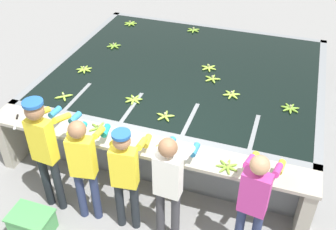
{
  "coord_description": "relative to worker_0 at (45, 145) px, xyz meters",
  "views": [
    {
      "loc": [
        1.61,
        -3.43,
        4.31
      ],
      "look_at": [
        0.0,
        1.31,
        0.65
      ],
      "focal_mm": 42.0,
      "sensor_mm": 36.0,
      "label": 1
    }
  ],
  "objects": [
    {
      "name": "crate",
      "position": [
        -0.05,
        -0.52,
        -0.92
      ],
      "size": [
        0.55,
        0.39,
        0.32
      ],
      "color": "#4C9E56",
      "rests_on": "ground"
    },
    {
      "name": "banana_bunch_floating_0",
      "position": [
        -0.48,
        1.22,
        -0.14
      ],
      "size": [
        0.24,
        0.24,
        0.08
      ],
      "color": "#93BC3D",
      "rests_on": "wash_tank"
    },
    {
      "name": "banana_bunch_ledge_2",
      "position": [
        1.4,
        0.65,
        -0.13
      ],
      "size": [
        0.26,
        0.26,
        0.08
      ],
      "color": "#8CB738",
      "rests_on": "work_ledge"
    },
    {
      "name": "banana_bunch_floating_4",
      "position": [
        1.43,
        2.83,
        -0.14
      ],
      "size": [
        0.28,
        0.27,
        0.08
      ],
      "color": "#9EC642",
      "rests_on": "wash_tank"
    },
    {
      "name": "banana_bunch_floating_2",
      "position": [
        -0.5,
        3.07,
        -0.14
      ],
      "size": [
        0.27,
        0.28,
        0.08
      ],
      "color": "#75A333",
      "rests_on": "wash_tank"
    },
    {
      "name": "banana_bunch_floating_3",
      "position": [
        1.57,
        2.49,
        -0.14
      ],
      "size": [
        0.28,
        0.27,
        0.08
      ],
      "color": "#93BC3D",
      "rests_on": "wash_tank"
    },
    {
      "name": "wash_tank",
      "position": [
        1.08,
        2.72,
        -0.63
      ],
      "size": [
        4.58,
        3.86,
        0.93
      ],
      "color": "gray",
      "rests_on": "ground"
    },
    {
      "name": "banana_bunch_floating_6",
      "position": [
        0.57,
        1.49,
        -0.14
      ],
      "size": [
        0.28,
        0.28,
        0.08
      ],
      "color": "#8CB738",
      "rests_on": "wash_tank"
    },
    {
      "name": "banana_bunch_floating_9",
      "position": [
        0.74,
        4.26,
        -0.14
      ],
      "size": [
        0.27,
        0.28,
        0.08
      ],
      "color": "#75A333",
      "rests_on": "wash_tank"
    },
    {
      "name": "banana_bunch_floating_1",
      "position": [
        2.87,
        2.03,
        -0.14
      ],
      "size": [
        0.28,
        0.28,
        0.08
      ],
      "color": "#75A333",
      "rests_on": "wash_tank"
    },
    {
      "name": "worker_0",
      "position": [
        0.0,
        0.0,
        0.0
      ],
      "size": [
        0.44,
        0.74,
        1.76
      ],
      "color": "#1E2328",
      "rests_on": "ground"
    },
    {
      "name": "worker_1",
      "position": [
        0.54,
        -0.01,
        -0.13
      ],
      "size": [
        0.48,
        0.74,
        1.61
      ],
      "color": "navy",
      "rests_on": "ground"
    },
    {
      "name": "banana_bunch_ledge_1",
      "position": [
        2.24,
        0.5,
        -0.14
      ],
      "size": [
        0.28,
        0.28,
        0.08
      ],
      "color": "#75A333",
      "rests_on": "work_ledge"
    },
    {
      "name": "banana_bunch_floating_10",
      "position": [
        1.97,
        2.12,
        -0.14
      ],
      "size": [
        0.27,
        0.28,
        0.08
      ],
      "color": "#9EC642",
      "rests_on": "wash_tank"
    },
    {
      "name": "work_ledge",
      "position": [
        1.08,
        0.58,
        -0.43
      ],
      "size": [
        4.58,
        0.45,
        0.93
      ],
      "color": "#A8A393",
      "rests_on": "ground"
    },
    {
      "name": "worker_4",
      "position": [
        2.63,
        0.09,
        -0.13
      ],
      "size": [
        0.47,
        0.73,
        1.6
      ],
      "color": "navy",
      "rests_on": "ground"
    },
    {
      "name": "banana_bunch_floating_8",
      "position": [
        -0.62,
        4.16,
        -0.14
      ],
      "size": [
        0.28,
        0.28,
        0.08
      ],
      "color": "#7FAD33",
      "rests_on": "wash_tank"
    },
    {
      "name": "worker_2",
      "position": [
        1.09,
        0.01,
        -0.14
      ],
      "size": [
        0.46,
        0.73,
        1.58
      ],
      "color": "#1E2328",
      "rests_on": "ground"
    },
    {
      "name": "worker_3",
      "position": [
        1.65,
        0.02,
        -0.12
      ],
      "size": [
        0.42,
        0.72,
        1.62
      ],
      "color": "#38383D",
      "rests_on": "ground"
    },
    {
      "name": "knife_0",
      "position": [
        -0.81,
        0.49,
        -0.14
      ],
      "size": [
        0.19,
        0.32,
        0.02
      ],
      "color": "silver",
      "rests_on": "work_ledge"
    },
    {
      "name": "banana_bunch_floating_7",
      "position": [
        -0.6,
        2.08,
        -0.14
      ],
      "size": [
        0.28,
        0.28,
        0.08
      ],
      "color": "#93BC3D",
      "rests_on": "wash_tank"
    },
    {
      "name": "ground_plane",
      "position": [
        1.08,
        0.36,
        -1.09
      ],
      "size": [
        80.0,
        80.0,
        0.0
      ],
      "primitive_type": "plane",
      "color": "gray",
      "rests_on": "ground"
    },
    {
      "name": "banana_bunch_floating_5",
      "position": [
        1.17,
        1.24,
        -0.14
      ],
      "size": [
        0.28,
        0.27,
        0.08
      ],
      "color": "#9EC642",
      "rests_on": "wash_tank"
    },
    {
      "name": "banana_bunch_ledge_0",
      "position": [
        0.39,
        0.68,
        -0.13
      ],
      "size": [
        0.28,
        0.27,
        0.08
      ],
      "color": "#75A333",
      "rests_on": "work_ledge"
    },
    {
      "name": "knife_1",
      "position": [
        -0.48,
        0.49,
        -0.14
      ],
      "size": [
        0.35,
        0.08,
        0.02
      ],
      "color": "silver",
      "rests_on": "work_ledge"
    }
  ]
}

